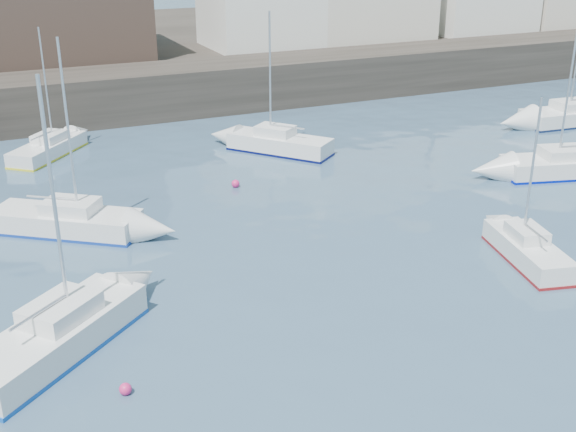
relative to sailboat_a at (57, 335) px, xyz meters
name	(u,v)px	position (x,y,z in m)	size (l,w,h in m)	color
quay_wall	(141,93)	(9.00, 26.51, 0.93)	(90.00, 5.00, 3.00)	#28231E
land_strip	(91,51)	(9.00, 44.51, 0.83)	(90.00, 32.00, 2.80)	#28231E
warehouse	(20,2)	(3.00, 34.51, 6.05)	(16.40, 10.40, 7.60)	#3D2D26
sailboat_a	(57,335)	(0.00, 0.00, 0.00)	(6.04, 5.55, 8.10)	silver
sailboat_b	(66,220)	(1.59, 8.98, -0.06)	(6.07, 5.17, 7.84)	silver
sailboat_c	(527,249)	(16.80, -0.84, -0.10)	(2.53, 4.83, 6.08)	silver
sailboat_d	(569,165)	(25.49, 6.04, -0.05)	(7.00, 3.83, 8.51)	silver
sailboat_f	(279,143)	(13.86, 15.43, -0.04)	(5.04, 5.64, 7.49)	silver
sailboat_h	(48,148)	(2.26, 19.97, -0.13)	(4.68, 5.06, 6.74)	silver
buoy_near	(126,394)	(1.34, -2.84, -0.57)	(0.34, 0.34, 0.34)	#DC246C
buoy_far	(236,187)	(9.72, 11.18, -0.57)	(0.39, 0.39, 0.39)	#DC246C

